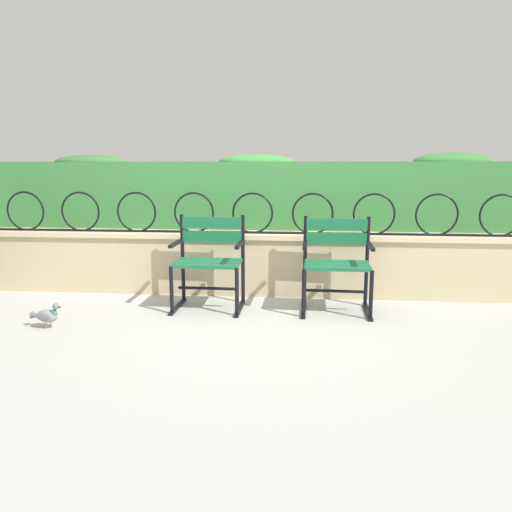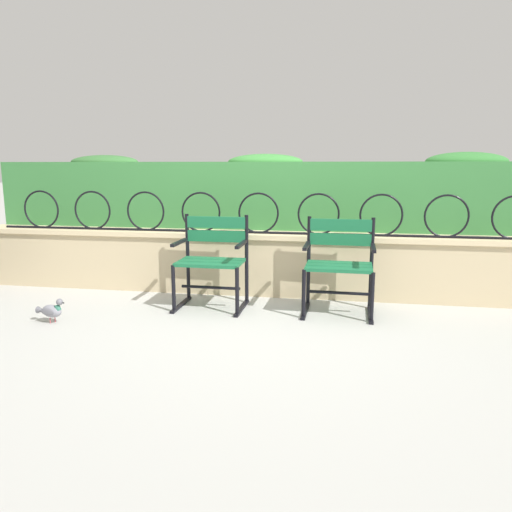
{
  "view_description": "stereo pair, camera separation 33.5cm",
  "coord_description": "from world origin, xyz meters",
  "views": [
    {
      "loc": [
        0.39,
        -4.05,
        1.33
      ],
      "look_at": [
        0.0,
        0.12,
        0.55
      ],
      "focal_mm": 34.13,
      "sensor_mm": 36.0,
      "label": 1
    },
    {
      "loc": [
        0.72,
        -4.01,
        1.33
      ],
      "look_at": [
        0.0,
        0.12,
        0.55
      ],
      "focal_mm": 34.13,
      "sensor_mm": 36.0,
      "label": 2
    }
  ],
  "objects": [
    {
      "name": "ground_plane",
      "position": [
        0.0,
        0.0,
        0.0
      ],
      "size": [
        60.0,
        60.0,
        0.0
      ],
      "primitive_type": "plane",
      "color": "#ADADA8"
    },
    {
      "name": "stone_wall",
      "position": [
        0.0,
        0.94,
        0.33
      ],
      "size": [
        6.47,
        0.41,
        0.64
      ],
      "color": "#C6B289",
      "rests_on": "ground"
    },
    {
      "name": "iron_arch_fence",
      "position": [
        -0.09,
        0.86,
        0.84
      ],
      "size": [
        5.95,
        0.02,
        0.42
      ],
      "color": "black",
      "rests_on": "stone_wall"
    },
    {
      "name": "hedge_row",
      "position": [
        0.01,
        1.35,
        1.04
      ],
      "size": [
        6.34,
        0.48,
        0.82
      ],
      "color": "#387A3D",
      "rests_on": "stone_wall"
    },
    {
      "name": "park_chair_left",
      "position": [
        -0.47,
        0.39,
        0.47
      ],
      "size": [
        0.64,
        0.53,
        0.87
      ],
      "color": "#19663D",
      "rests_on": "ground"
    },
    {
      "name": "park_chair_right",
      "position": [
        0.72,
        0.4,
        0.47
      ],
      "size": [
        0.64,
        0.53,
        0.86
      ],
      "color": "#19663D",
      "rests_on": "ground"
    },
    {
      "name": "pigeon_near_chairs",
      "position": [
        -1.7,
        -0.36,
        0.11
      ],
      "size": [
        0.29,
        0.13,
        0.22
      ],
      "color": "gray",
      "rests_on": "ground"
    }
  ]
}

